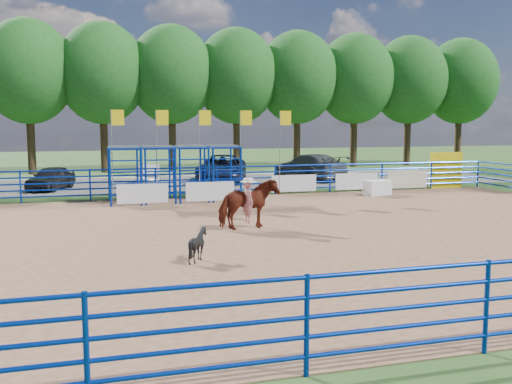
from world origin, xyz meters
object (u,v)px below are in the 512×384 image
at_px(car_a, 51,178).
at_px(car_b, 149,174).
at_px(car_c, 222,169).
at_px(announcer_table, 377,188).
at_px(horse_and_rider, 248,202).
at_px(car_d, 309,167).
at_px(calf, 198,244).

distance_m(car_a, car_b, 5.43).
relative_size(car_b, car_c, 0.63).
height_order(announcer_table, car_c, car_c).
bearing_deg(horse_and_rider, car_d, 62.00).
distance_m(car_b, car_c, 4.48).
height_order(car_b, car_d, car_d).
bearing_deg(car_c, announcer_table, -36.87).
relative_size(car_a, car_b, 1.01).
xyz_separation_m(calf, car_b, (0.55, 19.17, 0.16)).
distance_m(horse_and_rider, calf, 4.72).
bearing_deg(car_a, calf, -54.13).
bearing_deg(car_d, announcer_table, 75.03).
distance_m(announcer_table, horse_and_rider, 11.16).
bearing_deg(horse_and_rider, calf, -121.51).
bearing_deg(car_c, horse_and_rider, -81.80).
bearing_deg(car_d, horse_and_rider, 44.76).
relative_size(horse_and_rider, car_c, 0.41).
bearing_deg(car_d, car_c, -16.96).
xyz_separation_m(horse_and_rider, car_a, (-7.24, 14.12, -0.29)).
height_order(calf, car_b, car_b).
relative_size(horse_and_rider, car_a, 0.65).
bearing_deg(car_b, calf, 96.22).
distance_m(announcer_table, car_a, 17.35).
bearing_deg(car_a, car_c, 29.37).
distance_m(car_c, car_d, 5.73).
bearing_deg(calf, car_d, -42.12).
bearing_deg(calf, car_b, -15.02).
bearing_deg(car_a, announcer_table, -2.88).
distance_m(announcer_table, calf, 15.66).
bearing_deg(horse_and_rider, car_c, 80.67).
xyz_separation_m(horse_and_rider, calf, (-2.45, -4.00, -0.49)).
relative_size(announcer_table, horse_and_rider, 0.57).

